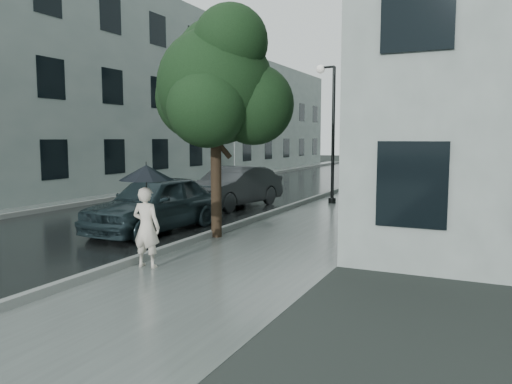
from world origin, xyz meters
The scene contains 14 objects.
ground centered at (0.00, 0.00, 0.00)m, with size 120.00×120.00×0.00m, color black.
sidewalk centered at (0.25, 12.00, 0.00)m, with size 3.50×60.00×0.01m, color slate.
kerb_near centered at (-1.57, 12.00, 0.07)m, with size 0.15×60.00×0.15m, color slate.
asphalt_road centered at (-5.08, 12.00, 0.00)m, with size 6.85×60.00×0.00m, color black.
kerb_far centered at (-8.57, 12.00, 0.07)m, with size 0.15×60.00×0.15m, color slate.
sidewalk_far centered at (-9.50, 12.00, 0.00)m, with size 1.70×60.00×0.01m, color #4C5451.
building_far_a centered at (-13.77, 8.00, 4.75)m, with size 7.02×20.00×9.50m.
building_far_b centered at (-13.77, 30.00, 4.00)m, with size 7.02×18.00×8.00m.
pedestrian centered at (-1.20, -0.06, 0.76)m, with size 0.55×0.36×1.50m, color beige.
umbrella centered at (-1.20, -0.02, 1.77)m, with size 1.22×1.22×1.03m.
street_tree centered at (-1.45, 3.11, 3.66)m, with size 3.62×3.29×5.42m.
lamp_post centered at (-0.85, 10.36, 2.90)m, with size 0.84×0.40×5.07m.
car_near centered at (-3.25, 2.99, 0.73)m, with size 1.70×4.23×1.44m, color #1B2A2F.
car_far centered at (-3.50, 7.84, 0.71)m, with size 1.49×4.27×1.41m, color #242729.
Camera 1 is at (4.49, -7.44, 2.41)m, focal length 35.00 mm.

